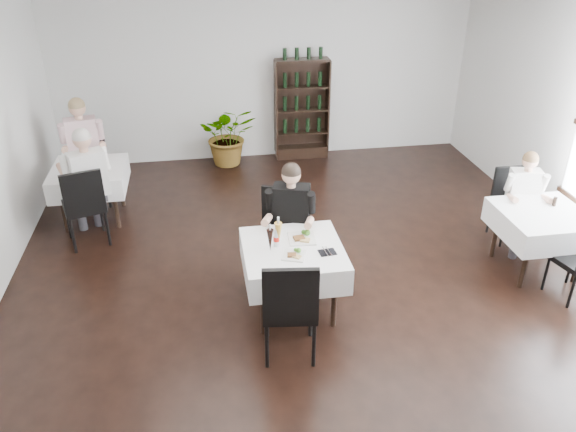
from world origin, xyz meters
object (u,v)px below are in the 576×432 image
object	(u,v)px
wine_shelf	(302,110)
diner_main	(290,216)
potted_tree	(228,135)
main_table	(293,260)

from	to	relation	value
wine_shelf	diner_main	world-z (taller)	wine_shelf
diner_main	potted_tree	bearing A→B (deg)	96.98
main_table	diner_main	size ratio (longest dim) A/B	0.71
potted_tree	main_table	bearing A→B (deg)	-84.76
potted_tree	wine_shelf	bearing A→B (deg)	5.08
wine_shelf	potted_tree	bearing A→B (deg)	-174.92
potted_tree	diner_main	world-z (taller)	diner_main
diner_main	wine_shelf	bearing A→B (deg)	77.47
wine_shelf	diner_main	distance (m)	3.86
main_table	potted_tree	world-z (taller)	potted_tree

